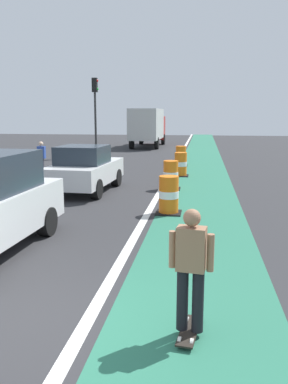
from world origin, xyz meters
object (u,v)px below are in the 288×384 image
(skateboarder_on_lane, at_px, (191,269))
(pedestrian_waiting, at_px, (42,158))
(parked_sedan_second, at_px, (85,169))
(traffic_barrel_back, at_px, (181,165))
(traffic_barrel_mid, at_px, (171,175))
(traffic_light_corner, at_px, (95,103))
(traffic_barrel_front, at_px, (169,195))
(traffic_barrel_far, at_px, (181,156))
(delivery_truck_down_block, at_px, (148,125))

(skateboarder_on_lane, xyz_separation_m, pedestrian_waiting, (-7.05, 12.44, -0.05))
(parked_sedan_second, relative_size, traffic_barrel_back, 3.85)
(traffic_barrel_mid, xyz_separation_m, traffic_light_corner, (-5.84, 11.06, 2.97))
(traffic_barrel_mid, xyz_separation_m, pedestrian_waiting, (-5.98, 2.12, 0.33))
(skateboarder_on_lane, distance_m, pedestrian_waiting, 14.30)
(traffic_barrel_front, height_order, traffic_barrel_far, same)
(skateboarder_on_lane, distance_m, parked_sedan_second, 10.29)
(traffic_barrel_front, height_order, traffic_light_corner, traffic_light_corner)
(traffic_barrel_far, relative_size, delivery_truck_down_block, 0.14)
(traffic_barrel_front, xyz_separation_m, traffic_barrel_mid, (-0.24, 3.82, 0.00))
(traffic_light_corner, bearing_deg, parked_sedan_second, -77.04)
(parked_sedan_second, height_order, traffic_barrel_back, parked_sedan_second)
(parked_sedan_second, bearing_deg, traffic_barrel_front, -41.22)
(traffic_barrel_far, xyz_separation_m, traffic_light_corner, (-5.83, 3.97, 2.97))
(skateboarder_on_lane, relative_size, traffic_barrel_far, 1.55)
(traffic_light_corner, distance_m, pedestrian_waiting, 9.33)
(parked_sedan_second, height_order, traffic_barrel_far, parked_sedan_second)
(traffic_barrel_back, relative_size, traffic_barrel_far, 1.00)
(traffic_barrel_front, distance_m, traffic_light_corner, 16.35)
(traffic_barrel_far, distance_m, traffic_light_corner, 7.65)
(traffic_light_corner, bearing_deg, traffic_barrel_far, -34.20)
(parked_sedan_second, distance_m, traffic_light_corner, 12.56)
(traffic_barrel_back, relative_size, traffic_light_corner, 0.21)
(traffic_barrel_back, xyz_separation_m, traffic_light_corner, (-6.03, 7.69, 2.97))
(delivery_truck_down_block, bearing_deg, traffic_barrel_front, -80.89)
(traffic_barrel_far, bearing_deg, skateboarder_on_lane, -86.48)
(parked_sedan_second, xyz_separation_m, traffic_light_corner, (-2.75, 11.97, 2.67))
(traffic_barrel_back, height_order, delivery_truck_down_block, delivery_truck_down_block)
(traffic_barrel_back, bearing_deg, traffic_light_corner, 128.08)
(delivery_truck_down_block, bearing_deg, traffic_light_corner, -104.85)
(traffic_barrel_front, relative_size, traffic_light_corner, 0.21)
(traffic_barrel_far, distance_m, delivery_truck_down_block, 13.20)
(traffic_barrel_front, xyz_separation_m, traffic_barrel_back, (-0.06, 7.19, 0.00))
(skateboarder_on_lane, xyz_separation_m, parked_sedan_second, (-4.15, 9.42, -0.08))
(traffic_barrel_front, relative_size, traffic_barrel_back, 1.00)
(traffic_light_corner, relative_size, pedestrian_waiting, 3.17)
(skateboarder_on_lane, bearing_deg, traffic_light_corner, 107.90)
(parked_sedan_second, bearing_deg, pedestrian_waiting, 133.79)
(traffic_barrel_back, distance_m, traffic_light_corner, 10.22)
(parked_sedan_second, height_order, traffic_barrel_front, parked_sedan_second)
(parked_sedan_second, distance_m, traffic_barrel_mid, 3.23)
(traffic_barrel_front, xyz_separation_m, traffic_light_corner, (-6.09, 14.89, 2.97))
(traffic_barrel_front, height_order, traffic_barrel_back, same)
(skateboarder_on_lane, distance_m, traffic_barrel_back, 13.72)
(traffic_barrel_far, relative_size, traffic_light_corner, 0.21)
(traffic_barrel_back, relative_size, delivery_truck_down_block, 0.14)
(delivery_truck_down_block, height_order, traffic_light_corner, traffic_light_corner)
(parked_sedan_second, xyz_separation_m, traffic_barrel_front, (3.33, -2.92, -0.30))
(parked_sedan_second, height_order, traffic_barrel_mid, parked_sedan_second)
(parked_sedan_second, bearing_deg, traffic_barrel_mid, 16.27)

